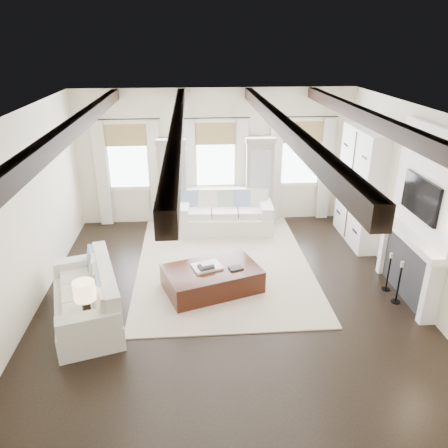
{
  "coord_description": "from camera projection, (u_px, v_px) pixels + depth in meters",
  "views": [
    {
      "loc": [
        -0.56,
        -6.4,
        4.25
      ],
      "look_at": [
        -0.02,
        0.77,
        1.15
      ],
      "focal_mm": 35.0,
      "sensor_mm": 36.0,
      "label": 1
    }
  ],
  "objects": [
    {
      "name": "ground",
      "position": [
        228.0,
        302.0,
        7.58
      ],
      "size": [
        7.5,
        7.5,
        0.0
      ],
      "primitive_type": "plane",
      "color": "black",
      "rests_on": "ground"
    },
    {
      "name": "room_shell",
      "position": [
        267.0,
        182.0,
        7.71
      ],
      "size": [
        6.54,
        7.54,
        3.22
      ],
      "color": "white",
      "rests_on": "ground"
    },
    {
      "name": "area_rug",
      "position": [
        223.0,
        259.0,
        9.04
      ],
      "size": [
        3.42,
        4.99,
        0.02
      ],
      "primitive_type": "cube",
      "color": "#C1B099",
      "rests_on": "ground"
    },
    {
      "name": "sofa_back",
      "position": [
        225.0,
        214.0,
        10.3
      ],
      "size": [
        2.25,
        1.11,
        0.94
      ],
      "color": "silver",
      "rests_on": "ground"
    },
    {
      "name": "sofa_left",
      "position": [
        90.0,
        298.0,
        7.04
      ],
      "size": [
        1.48,
        2.26,
        0.89
      ],
      "color": "silver",
      "rests_on": "ground"
    },
    {
      "name": "ottoman",
      "position": [
        212.0,
        279.0,
        7.89
      ],
      "size": [
        1.9,
        1.51,
        0.43
      ],
      "primitive_type": "cube",
      "rotation": [
        0.0,
        0.0,
        0.33
      ],
      "color": "black",
      "rests_on": "ground"
    },
    {
      "name": "tray",
      "position": [
        207.0,
        267.0,
        7.82
      ],
      "size": [
        0.6,
        0.52,
        0.04
      ],
      "primitive_type": "cube",
      "rotation": [
        0.0,
        0.0,
        0.33
      ],
      "color": "white",
      "rests_on": "ottoman"
    },
    {
      "name": "book_lower",
      "position": [
        206.0,
        267.0,
        7.73
      ],
      "size": [
        0.31,
        0.27,
        0.04
      ],
      "primitive_type": "cube",
      "rotation": [
        0.0,
        0.0,
        0.33
      ],
      "color": "#262628",
      "rests_on": "tray"
    },
    {
      "name": "book_upper",
      "position": [
        207.0,
        264.0,
        7.76
      ],
      "size": [
        0.26,
        0.23,
        0.03
      ],
      "primitive_type": "cube",
      "rotation": [
        0.0,
        0.0,
        0.33
      ],
      "color": "beige",
      "rests_on": "book_lower"
    },
    {
      "name": "book_loose",
      "position": [
        236.0,
        268.0,
        7.78
      ],
      "size": [
        0.29,
        0.25,
        0.03
      ],
      "primitive_type": "cube",
      "rotation": [
        0.0,
        0.0,
        0.33
      ],
      "color": "#262628",
      "rests_on": "ottoman"
    },
    {
      "name": "side_table_front",
      "position": [
        90.0,
        328.0,
        6.53
      ],
      "size": [
        0.48,
        0.48,
        0.48
      ],
      "primitive_type": "cube",
      "color": "black",
      "rests_on": "ground"
    },
    {
      "name": "lamp_front",
      "position": [
        84.0,
        293.0,
        6.28
      ],
      "size": [
        0.32,
        0.32,
        0.55
      ],
      "color": "black",
      "rests_on": "side_table_front"
    },
    {
      "name": "side_table_back",
      "position": [
        163.0,
        210.0,
        10.83
      ],
      "size": [
        0.39,
        0.39,
        0.58
      ],
      "primitive_type": "cube",
      "color": "black",
      "rests_on": "ground"
    },
    {
      "name": "lamp_back",
      "position": [
        161.0,
        183.0,
        10.55
      ],
      "size": [
        0.35,
        0.35,
        0.6
      ],
      "color": "black",
      "rests_on": "side_table_back"
    },
    {
      "name": "candlestick_near",
      "position": [
        398.0,
        286.0,
        7.46
      ],
      "size": [
        0.16,
        0.16,
        0.8
      ],
      "color": "black",
      "rests_on": "ground"
    },
    {
      "name": "candlestick_far",
      "position": [
        388.0,
        275.0,
        7.84
      ],
      "size": [
        0.15,
        0.15,
        0.74
      ],
      "color": "black",
      "rests_on": "ground"
    }
  ]
}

